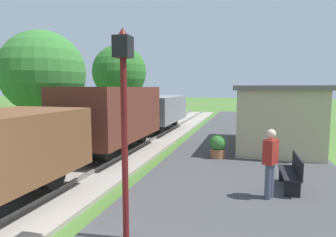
{
  "coord_description": "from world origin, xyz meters",
  "views": [
    {
      "loc": [
        3.18,
        -2.57,
        2.96
      ],
      "look_at": [
        -0.29,
        9.81,
        1.54
      ],
      "focal_mm": 30.25,
      "sensor_mm": 36.0,
      "label": 1
    }
  ],
  "objects_px": {
    "potted_planter": "(218,146)",
    "tree_field_left": "(119,72)",
    "lamp_post_near": "(124,97)",
    "bench_near_hut": "(292,172)",
    "freight_train": "(112,121)",
    "person_waiting": "(270,161)",
    "tree_trackside_far": "(43,73)",
    "station_hut": "(274,116)"
  },
  "relations": [
    {
      "from": "tree_trackside_far",
      "to": "tree_field_left",
      "type": "distance_m",
      "value": 8.46
    },
    {
      "from": "potted_planter",
      "to": "tree_field_left",
      "type": "xyz_separation_m",
      "value": [
        -9.24,
        10.93,
        3.49
      ]
    },
    {
      "from": "person_waiting",
      "to": "bench_near_hut",
      "type": "bearing_deg",
      "value": -99.24
    },
    {
      "from": "bench_near_hut",
      "to": "person_waiting",
      "type": "xyz_separation_m",
      "value": [
        -0.63,
        -0.82,
        0.46
      ]
    },
    {
      "from": "person_waiting",
      "to": "tree_trackside_far",
      "type": "height_order",
      "value": "tree_trackside_far"
    },
    {
      "from": "person_waiting",
      "to": "potted_planter",
      "type": "relative_size",
      "value": 1.87
    },
    {
      "from": "person_waiting",
      "to": "potted_planter",
      "type": "xyz_separation_m",
      "value": [
        -1.63,
        3.72,
        -0.46
      ]
    },
    {
      "from": "tree_field_left",
      "to": "person_waiting",
      "type": "bearing_deg",
      "value": -53.41
    },
    {
      "from": "station_hut",
      "to": "potted_planter",
      "type": "xyz_separation_m",
      "value": [
        -2.27,
        -2.87,
        -0.93
      ]
    },
    {
      "from": "bench_near_hut",
      "to": "tree_trackside_far",
      "type": "bearing_deg",
      "value": 156.0
    },
    {
      "from": "person_waiting",
      "to": "potted_planter",
      "type": "distance_m",
      "value": 4.08
    },
    {
      "from": "potted_planter",
      "to": "freight_train",
      "type": "bearing_deg",
      "value": 177.93
    },
    {
      "from": "freight_train",
      "to": "tree_trackside_far",
      "type": "xyz_separation_m",
      "value": [
        -5.33,
        2.33,
        2.26
      ]
    },
    {
      "from": "person_waiting",
      "to": "tree_field_left",
      "type": "distance_m",
      "value": 18.49
    },
    {
      "from": "tree_trackside_far",
      "to": "bench_near_hut",
      "type": "bearing_deg",
      "value": -24.0
    },
    {
      "from": "person_waiting",
      "to": "freight_train",
      "type": "bearing_deg",
      "value": -3.98
    },
    {
      "from": "person_waiting",
      "to": "lamp_post_near",
      "type": "relative_size",
      "value": 0.46
    },
    {
      "from": "lamp_post_near",
      "to": "tree_field_left",
      "type": "relative_size",
      "value": 0.57
    },
    {
      "from": "freight_train",
      "to": "potted_planter",
      "type": "bearing_deg",
      "value": -2.07
    },
    {
      "from": "station_hut",
      "to": "tree_field_left",
      "type": "xyz_separation_m",
      "value": [
        -11.51,
        8.06,
        2.56
      ]
    },
    {
      "from": "lamp_post_near",
      "to": "freight_train",
      "type": "bearing_deg",
      "value": 118.4
    },
    {
      "from": "bench_near_hut",
      "to": "lamp_post_near",
      "type": "bearing_deg",
      "value": -132.66
    },
    {
      "from": "freight_train",
      "to": "tree_trackside_far",
      "type": "bearing_deg",
      "value": 156.34
    },
    {
      "from": "bench_near_hut",
      "to": "tree_field_left",
      "type": "distance_m",
      "value": 18.31
    },
    {
      "from": "tree_trackside_far",
      "to": "station_hut",
      "type": "bearing_deg",
      "value": 1.74
    },
    {
      "from": "person_waiting",
      "to": "tree_trackside_far",
      "type": "relative_size",
      "value": 0.28
    },
    {
      "from": "bench_near_hut",
      "to": "potted_planter",
      "type": "xyz_separation_m",
      "value": [
        -2.26,
        2.89,
        0.0
      ]
    },
    {
      "from": "tree_field_left",
      "to": "lamp_post_near",
      "type": "bearing_deg",
      "value": -64.51
    },
    {
      "from": "station_hut",
      "to": "person_waiting",
      "type": "xyz_separation_m",
      "value": [
        -0.64,
        -6.58,
        -0.47
      ]
    },
    {
      "from": "lamp_post_near",
      "to": "tree_field_left",
      "type": "bearing_deg",
      "value": 115.49
    },
    {
      "from": "bench_near_hut",
      "to": "lamp_post_near",
      "type": "relative_size",
      "value": 0.41
    },
    {
      "from": "person_waiting",
      "to": "tree_field_left",
      "type": "height_order",
      "value": "tree_field_left"
    },
    {
      "from": "freight_train",
      "to": "person_waiting",
      "type": "height_order",
      "value": "freight_train"
    },
    {
      "from": "person_waiting",
      "to": "station_hut",
      "type": "bearing_deg",
      "value": -67.34
    },
    {
      "from": "lamp_post_near",
      "to": "person_waiting",
      "type": "bearing_deg",
      "value": 45.91
    },
    {
      "from": "freight_train",
      "to": "tree_field_left",
      "type": "height_order",
      "value": "tree_field_left"
    },
    {
      "from": "freight_train",
      "to": "bench_near_hut",
      "type": "height_order",
      "value": "freight_train"
    },
    {
      "from": "station_hut",
      "to": "person_waiting",
      "type": "height_order",
      "value": "station_hut"
    },
    {
      "from": "lamp_post_near",
      "to": "potted_planter",
      "type": "bearing_deg",
      "value": 81.31
    },
    {
      "from": "bench_near_hut",
      "to": "tree_trackside_far",
      "type": "xyz_separation_m",
      "value": [
        -12.11,
        5.39,
        3.04
      ]
    },
    {
      "from": "potted_planter",
      "to": "tree_field_left",
      "type": "bearing_deg",
      "value": 130.22
    },
    {
      "from": "potted_planter",
      "to": "tree_field_left",
      "type": "distance_m",
      "value": 14.73
    }
  ]
}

